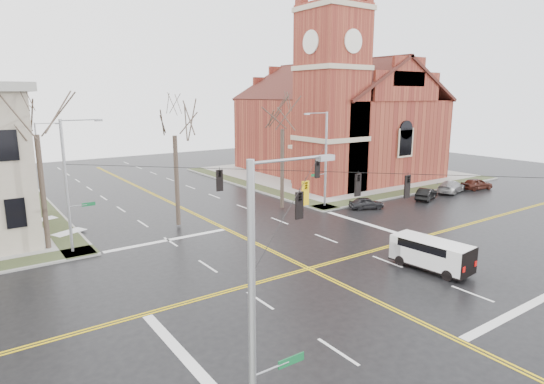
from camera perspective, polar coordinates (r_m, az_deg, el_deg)
ground at (r=28.98m, az=4.62°, el=-9.57°), size 120.00×120.00×0.00m
sidewalks at (r=28.95m, az=4.62°, el=-9.43°), size 80.00×80.00×0.17m
road_markings at (r=28.97m, az=4.62°, el=-9.56°), size 100.00×100.00×0.01m
church at (r=61.96m, az=7.87°, el=9.89°), size 24.28×27.48×27.50m
signal_pole_ne at (r=43.42m, az=6.59°, el=4.43°), size 2.75×0.22×9.00m
signal_pole_nw at (r=33.21m, az=-24.13°, el=1.10°), size 2.75×0.22×9.00m
signal_pole_sw at (r=12.34m, az=-1.80°, el=-15.52°), size 2.75×0.22×9.00m
span_wires at (r=27.31m, az=4.84°, el=2.62°), size 23.02×23.02×0.03m
traffic_signals at (r=26.94m, az=5.71°, el=0.85°), size 8.21×8.26×1.30m
streetlight_north_a at (r=49.50m, az=-27.08°, el=3.55°), size 2.30×0.20×8.00m
streetlight_north_b at (r=69.26m, az=-29.51°, el=5.38°), size 2.30×0.20×8.00m
cargo_van at (r=30.16m, az=19.01°, el=-7.08°), size 2.41×5.11×1.88m
parked_car_a at (r=44.33m, az=11.76°, el=-1.36°), size 3.55×2.51×1.12m
parked_car_b at (r=49.80m, az=18.78°, el=-0.22°), size 3.97×2.59×1.24m
parked_car_c at (r=54.42m, az=21.58°, el=0.63°), size 4.97×2.97×1.35m
parked_car_d at (r=57.30m, az=24.30°, el=0.94°), size 4.12×2.28×1.33m
tree_nw_far at (r=34.32m, az=-27.54°, el=7.27°), size 4.00×4.00×11.89m
tree_nw_near at (r=37.21m, az=-12.15°, el=7.68°), size 4.00×4.00×11.03m
tree_ne at (r=42.22m, az=1.32°, el=8.56°), size 4.00×4.00×11.17m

